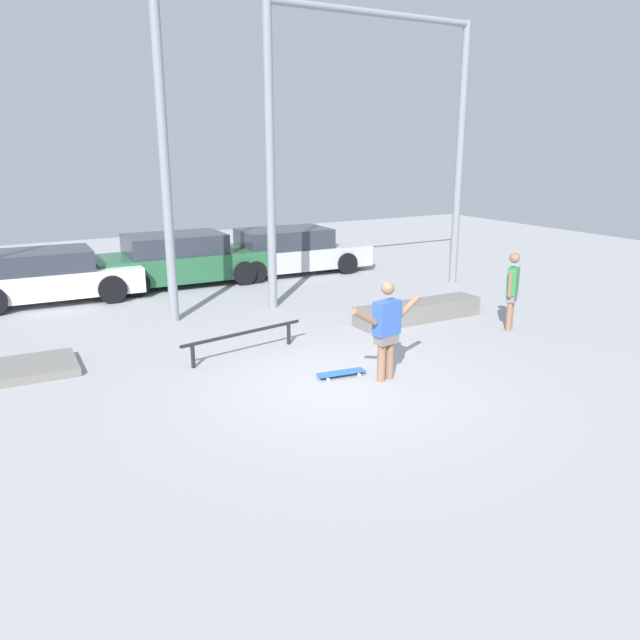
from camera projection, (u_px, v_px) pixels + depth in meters
ground_plane at (342, 385)px, 9.71m from camera, size 36.00×36.00×0.00m
skateboarder at (387, 327)px, 9.70m from camera, size 1.44×0.34×1.60m
skateboard at (341, 373)px, 10.04m from camera, size 0.82×0.32×0.08m
grind_box at (418, 311)px, 13.21m from camera, size 2.91×0.67×0.40m
grind_rail at (243, 337)px, 10.98m from camera, size 2.41×0.48×0.44m
canopy_support_left at (10, 126)px, 10.89m from camera, size 5.58×0.20×6.50m
canopy_support_right at (374, 131)px, 14.56m from camera, size 5.58×0.20×6.50m
parked_car_white at (48, 277)px, 14.68m from camera, size 4.17×1.99×1.23m
parked_car_green at (181, 260)px, 16.50m from camera, size 4.59×2.03×1.35m
parked_car_silver at (288, 252)px, 17.96m from camera, size 4.62×2.09×1.29m
bystander at (512, 288)px, 12.34m from camera, size 0.60×0.41×1.57m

